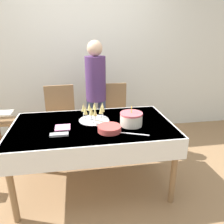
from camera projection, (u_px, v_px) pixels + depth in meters
ground_plane at (94, 184)px, 2.53m from camera, size 12.00×12.00×0.00m
wall_back at (83, 53)px, 3.53m from camera, size 8.00×0.05×2.70m
dining_table at (93, 133)px, 2.31m from camera, size 1.66×0.95×0.76m
dining_chair_far_left at (61, 118)px, 3.02m from camera, size 0.45×0.45×0.98m
dining_chair_far_right at (114, 115)px, 3.14m from camera, size 0.42×0.42×0.98m
birthday_cake at (131, 119)px, 2.23m from camera, size 0.23×0.23×0.21m
champagne_tray at (94, 112)px, 2.34m from camera, size 0.33×0.33×0.18m
plate_stack_main at (109, 129)px, 2.10m from camera, size 0.23×0.23×0.06m
plate_stack_dessert at (102, 122)px, 2.29m from camera, size 0.16×0.16×0.03m
cake_knife at (133, 134)px, 2.05m from camera, size 0.28×0.13×0.00m
fork_pile at (59, 135)px, 2.02m from camera, size 0.17×0.06×0.02m
napkin_pile at (63, 128)px, 2.18m from camera, size 0.15×0.15×0.01m
person_standing at (96, 87)px, 3.03m from camera, size 0.28×0.28×1.57m
high_chair at (3, 127)px, 2.89m from camera, size 0.33×0.35×0.71m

